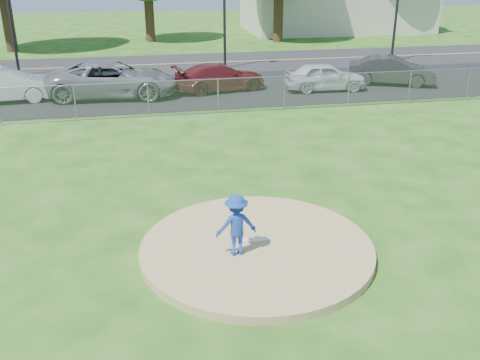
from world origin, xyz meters
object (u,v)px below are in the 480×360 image
(parked_car_gray, at_px, (113,79))
(parked_car_pearl, at_px, (325,77))
(pitcher, at_px, (236,225))
(parked_car_darkred, at_px, (220,77))
(parked_car_charcoal, at_px, (391,70))
(traffic_signal_right, at_px, (400,8))
(commercial_building, at_px, (335,6))
(traffic_cone, at_px, (66,92))
(parked_car_white, at_px, (3,85))
(traffic_signal_left, at_px, (14,15))

(parked_car_gray, xyz_separation_m, parked_car_pearl, (10.54, -0.64, -0.15))
(pitcher, xyz_separation_m, parked_car_gray, (-3.01, 16.11, -0.05))
(parked_car_darkred, distance_m, parked_car_charcoal, 9.19)
(traffic_signal_right, xyz_separation_m, parked_car_darkred, (-12.48, -5.84, -2.67))
(commercial_building, height_order, pitcher, commercial_building)
(pitcher, distance_m, traffic_cone, 16.77)
(parked_car_darkred, bearing_deg, commercial_building, -44.54)
(commercial_building, relative_size, parked_car_white, 3.44)
(parked_car_darkred, bearing_deg, traffic_signal_left, 49.52)
(traffic_signal_right, height_order, traffic_cone, traffic_signal_right)
(parked_car_white, height_order, parked_car_darkred, parked_car_white)
(parked_car_white, xyz_separation_m, parked_car_darkred, (10.32, 0.29, -0.11))
(traffic_signal_left, distance_m, parked_car_gray, 8.47)
(parked_car_darkred, bearing_deg, parked_car_gray, 82.18)
(commercial_building, xyz_separation_m, parked_car_white, (-24.57, -22.13, -1.36))
(parked_car_charcoal, bearing_deg, parked_car_white, 112.91)
(traffic_cone, height_order, parked_car_gray, parked_car_gray)
(parked_car_white, distance_m, parked_car_charcoal, 19.51)
(traffic_signal_right, height_order, parked_car_darkred, traffic_signal_right)
(commercial_building, distance_m, parked_car_pearl, 24.57)
(commercial_building, bearing_deg, pitcher, -113.36)
(parked_car_pearl, height_order, parked_car_charcoal, parked_car_charcoal)
(pitcher, distance_m, parked_car_white, 18.04)
(traffic_cone, xyz_separation_m, parked_car_charcoal, (16.70, 0.16, 0.35))
(traffic_signal_left, distance_m, traffic_cone, 7.63)
(pitcher, bearing_deg, parked_car_darkred, -102.10)
(commercial_building, bearing_deg, traffic_signal_right, -96.29)
(commercial_building, height_order, parked_car_white, commercial_building)
(traffic_signal_right, distance_m, parked_car_darkred, 14.04)
(traffic_signal_right, distance_m, traffic_cone, 21.19)
(parked_car_charcoal, bearing_deg, pitcher, 167.60)
(traffic_signal_left, bearing_deg, pitcher, -69.72)
(traffic_signal_right, distance_m, pitcher, 26.84)
(commercial_building, height_order, parked_car_pearl, commercial_building)
(traffic_signal_right, xyz_separation_m, parked_car_white, (-22.81, -6.13, -2.57))
(parked_car_pearl, bearing_deg, commercial_building, -18.75)
(traffic_signal_right, relative_size, parked_car_white, 1.17)
(traffic_signal_left, bearing_deg, traffic_cone, -64.72)
(pitcher, bearing_deg, parked_car_gray, -83.60)
(traffic_cone, xyz_separation_m, parked_car_pearl, (12.77, -0.47, 0.31))
(parked_car_darkred, distance_m, parked_car_pearl, 5.34)
(traffic_signal_left, distance_m, parked_car_white, 6.65)
(parked_car_white, bearing_deg, parked_car_pearl, -97.94)
(traffic_cone, height_order, parked_car_pearl, parked_car_pearl)
(parked_car_pearl, bearing_deg, parked_car_white, 90.23)
(parked_car_gray, bearing_deg, traffic_cone, 99.37)
(commercial_building, relative_size, parked_car_darkred, 3.50)
(commercial_building, distance_m, pitcher, 41.72)
(commercial_building, relative_size, traffic_signal_left, 2.93)
(commercial_building, height_order, parked_car_charcoal, commercial_building)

